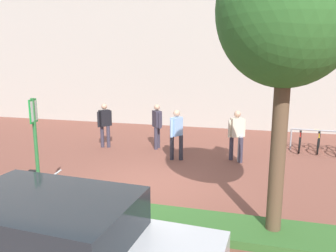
{
  "coord_description": "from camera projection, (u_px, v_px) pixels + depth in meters",
  "views": [
    {
      "loc": [
        2.69,
        -8.0,
        3.3
      ],
      "look_at": [
        -0.03,
        2.02,
        1.24
      ],
      "focal_mm": 34.91,
      "sensor_mm": 36.0,
      "label": 1
    }
  ],
  "objects": [
    {
      "name": "tree_sidewalk",
      "position": [
        288.0,
        11.0,
        5.48
      ],
      "size": [
        2.42,
        2.42,
        5.5
      ],
      "color": "brown",
      "rests_on": "ground"
    },
    {
      "name": "bike_at_sign",
      "position": [
        42.0,
        191.0,
        7.54
      ],
      "size": [
        1.67,
        0.42,
        0.86
      ],
      "color": "black",
      "rests_on": "ground"
    },
    {
      "name": "person_shirt_blue",
      "position": [
        176.0,
        132.0,
        10.97
      ],
      "size": [
        0.44,
        0.56,
        1.72
      ],
      "color": "#2D2D38",
      "rests_on": "ground"
    },
    {
      "name": "person_suited_dark",
      "position": [
        105.0,
        123.0,
        12.6
      ],
      "size": [
        0.43,
        0.51,
        1.72
      ],
      "color": "#383342",
      "rests_on": "ground"
    },
    {
      "name": "parking_sign_post",
      "position": [
        35.0,
        138.0,
        7.17
      ],
      "size": [
        0.12,
        0.36,
        2.53
      ],
      "color": "#2D7238",
      "rests_on": "ground"
    },
    {
      "name": "bike_rack_cluster",
      "position": [
        328.0,
        143.0,
        12.0
      ],
      "size": [
        2.66,
        1.63,
        0.83
      ],
      "color": "#99999E",
      "rests_on": "ground"
    },
    {
      "name": "planter_strip",
      "position": [
        158.0,
        220.0,
        6.76
      ],
      "size": [
        7.0,
        1.1,
        0.16
      ],
      "primitive_type": "cube",
      "color": "#336028",
      "rests_on": "ground"
    },
    {
      "name": "bollard_steel",
      "position": [
        240.0,
        149.0,
        10.85
      ],
      "size": [
        0.16,
        0.16,
        0.9
      ],
      "primitive_type": "cylinder",
      "color": "#ADADB2",
      "rests_on": "ground"
    },
    {
      "name": "ground_plane",
      "position": [
        150.0,
        185.0,
        8.9
      ],
      "size": [
        60.0,
        60.0,
        0.0
      ],
      "primitive_type": "plane",
      "color": "brown"
    },
    {
      "name": "person_shirt_white",
      "position": [
        237.0,
        133.0,
        10.8
      ],
      "size": [
        0.55,
        0.4,
        1.72
      ],
      "color": "#383342",
      "rests_on": "ground"
    },
    {
      "name": "person_suited_navy",
      "position": [
        157.0,
        123.0,
        12.41
      ],
      "size": [
        0.44,
        0.48,
        1.72
      ],
      "color": "#383342",
      "rests_on": "ground"
    },
    {
      "name": "building_facade",
      "position": [
        204.0,
        27.0,
        16.27
      ],
      "size": [
        28.0,
        1.2,
        10.0
      ],
      "primitive_type": "cube",
      "color": "#B2ADA3",
      "rests_on": "ground"
    }
  ]
}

